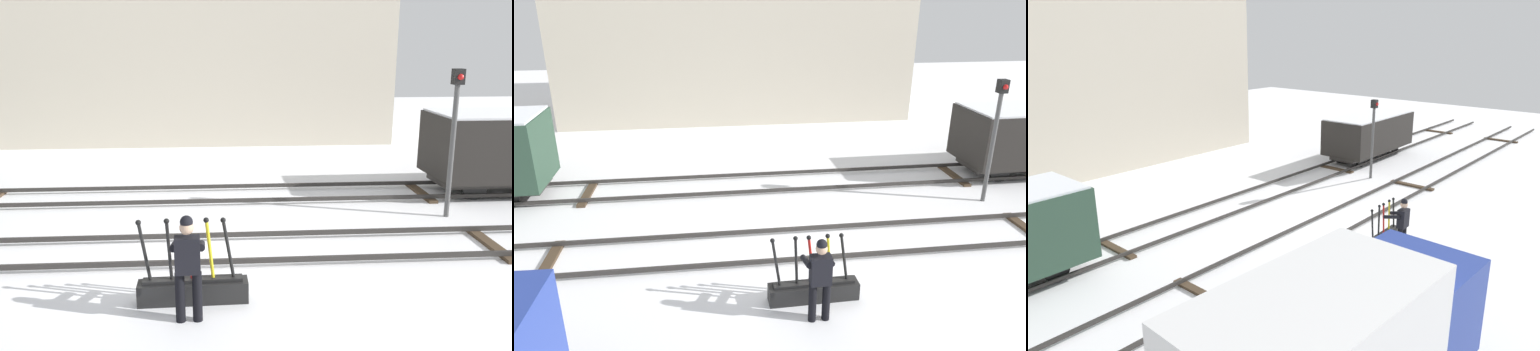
# 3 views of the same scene
# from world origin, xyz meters

# --- Properties ---
(ground_plane) EXTENTS (60.00, 60.00, 0.00)m
(ground_plane) POSITION_xyz_m (0.00, 0.00, 0.00)
(ground_plane) COLOR white
(track_main_line) EXTENTS (44.00, 1.94, 0.18)m
(track_main_line) POSITION_xyz_m (0.00, 0.00, 0.11)
(track_main_line) COLOR #2D2B28
(track_main_line) RESTS_ON ground_plane
(track_siding_near) EXTENTS (44.00, 1.94, 0.18)m
(track_siding_near) POSITION_xyz_m (0.00, 4.00, 0.11)
(track_siding_near) COLOR #2D2B28
(track_siding_near) RESTS_ON ground_plane
(switch_lever_frame) EXTENTS (1.81, 0.40, 1.45)m
(switch_lever_frame) POSITION_xyz_m (-0.24, -2.06, 0.25)
(switch_lever_frame) COLOR black
(switch_lever_frame) RESTS_ON ground_plane
(rail_worker) EXTENTS (0.54, 0.66, 1.70)m
(rail_worker) POSITION_xyz_m (-0.28, -2.66, 0.95)
(rail_worker) COLOR black
(rail_worker) RESTS_ON ground_plane
(delivery_truck) EXTENTS (5.89, 2.64, 3.01)m
(delivery_truck) POSITION_xyz_m (-7.28, -5.25, 1.68)
(delivery_truck) COLOR navy
(delivery_truck) RESTS_ON ground_plane
(signal_post) EXTENTS (0.24, 0.32, 3.55)m
(signal_post) POSITION_xyz_m (5.75, 1.98, 2.20)
(signal_post) COLOR #4C4C4C
(signal_post) RESTS_ON ground_plane
(apartment_building) EXTENTS (16.44, 6.88, 10.86)m
(apartment_building) POSITION_xyz_m (-0.68, 14.68, 5.44)
(apartment_building) COLOR beige
(apartment_building) RESTS_ON ground_plane
(freight_car_mid_siding) EXTENTS (5.44, 2.35, 2.28)m
(freight_car_mid_siding) POSITION_xyz_m (8.85, 4.00, 1.32)
(freight_car_mid_siding) COLOR #2D2B28
(freight_car_mid_siding) RESTS_ON ground_plane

